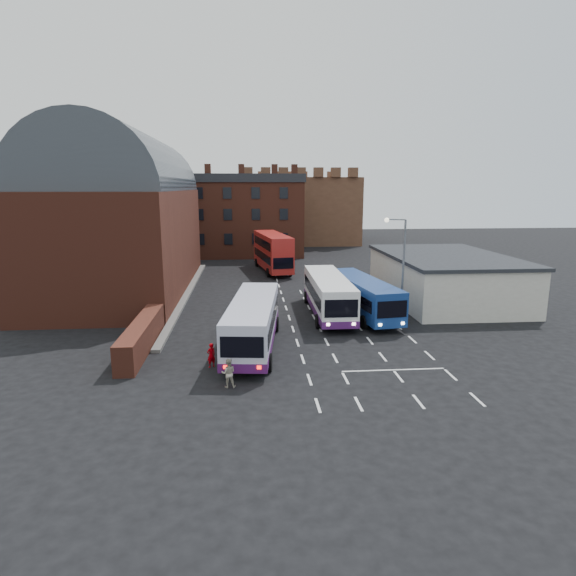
{
  "coord_description": "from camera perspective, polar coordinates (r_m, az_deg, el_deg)",
  "views": [
    {
      "loc": [
        -3.25,
        -28.56,
        10.36
      ],
      "look_at": [
        0.0,
        10.0,
        2.2
      ],
      "focal_mm": 30.0,
      "sensor_mm": 36.0,
      "label": 1
    }
  ],
  "objects": [
    {
      "name": "bus_white_outbound",
      "position": [
        31.4,
        -4.17,
        -3.79
      ],
      "size": [
        3.97,
        11.9,
        3.18
      ],
      "rotation": [
        0.0,
        0.0,
        -0.11
      ],
      "color": "silver",
      "rests_on": "ground"
    },
    {
      "name": "pedestrian_beige",
      "position": [
        25.8,
        -7.08,
        -9.97
      ],
      "size": [
        0.76,
        0.6,
        1.57
      ],
      "primitive_type": "imported",
      "rotation": [
        0.0,
        0.0,
        3.14
      ],
      "color": "#A69F8B",
      "rests_on": "ground"
    },
    {
      "name": "bus_red_double",
      "position": [
        59.79,
        -1.84,
        4.33
      ],
      "size": [
        4.42,
        11.97,
        4.68
      ],
      "rotation": [
        0.0,
        0.0,
        3.3
      ],
      "color": "#B1211C",
      "rests_on": "ground"
    },
    {
      "name": "pedestrian_red",
      "position": [
        28.67,
        -9.09,
        -7.87
      ],
      "size": [
        0.63,
        0.59,
        1.46
      ],
      "primitive_type": "imported",
      "rotation": [
        0.0,
        0.0,
        3.75
      ],
      "color": "#990006",
      "rests_on": "ground"
    },
    {
      "name": "forecourt_wall",
      "position": [
        32.73,
        -16.93,
        -5.42
      ],
      "size": [
        1.2,
        10.0,
        1.8
      ],
      "primitive_type": "cube",
      "color": "#602B1E",
      "rests_on": "ground"
    },
    {
      "name": "castle_keep",
      "position": [
        95.11,
        0.77,
        9.28
      ],
      "size": [
        22.0,
        22.0,
        12.0
      ],
      "primitive_type": "cube",
      "color": "brown",
      "rests_on": "ground"
    },
    {
      "name": "bus_white_inbound",
      "position": [
        39.46,
        4.79,
        -0.52
      ],
      "size": [
        3.08,
        11.8,
        3.21
      ],
      "rotation": [
        0.0,
        0.0,
        3.13
      ],
      "color": "white",
      "rests_on": "ground"
    },
    {
      "name": "ground",
      "position": [
        30.55,
        1.59,
        -7.92
      ],
      "size": [
        180.0,
        180.0,
        0.0
      ],
      "primitive_type": "plane",
      "color": "black"
    },
    {
      "name": "railway_station",
      "position": [
        51.12,
        -18.88,
        8.22
      ],
      "size": [
        12.0,
        28.0,
        16.0
      ],
      "color": "#602B1E",
      "rests_on": "ground"
    },
    {
      "name": "street_lamp",
      "position": [
        37.76,
        13.12,
        3.24
      ],
      "size": [
        1.58,
        0.68,
        8.08
      ],
      "rotation": [
        0.0,
        0.0,
        -0.31
      ],
      "color": "slate",
      "rests_on": "ground"
    },
    {
      "name": "brick_terrace",
      "position": [
        74.77,
        -6.99,
        8.09
      ],
      "size": [
        22.0,
        10.0,
        11.0
      ],
      "primitive_type": "cube",
      "color": "brown",
      "rests_on": "ground"
    },
    {
      "name": "bus_blue",
      "position": [
        39.57,
        8.82,
        -0.74
      ],
      "size": [
        4.09,
        11.39,
        3.04
      ],
      "rotation": [
        0.0,
        0.0,
        3.28
      ],
      "color": "navy",
      "rests_on": "ground"
    },
    {
      "name": "cream_building",
      "position": [
        47.03,
        18.1,
        1.27
      ],
      "size": [
        10.4,
        16.4,
        4.25
      ],
      "color": "beige",
      "rests_on": "ground"
    }
  ]
}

